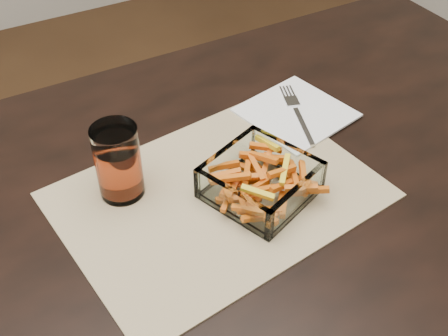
{
  "coord_description": "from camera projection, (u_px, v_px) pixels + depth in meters",
  "views": [
    {
      "loc": [
        -0.19,
        -0.48,
        1.33
      ],
      "look_at": [
        0.11,
        0.06,
        0.78
      ],
      "focal_mm": 45.0,
      "sensor_mm": 36.0,
      "label": 1
    }
  ],
  "objects": [
    {
      "name": "dining_table",
      "position": [
        179.0,
        274.0,
        0.83
      ],
      "size": [
        1.6,
        0.9,
        0.75
      ],
      "color": "black",
      "rests_on": "ground"
    },
    {
      "name": "placemat",
      "position": [
        218.0,
        195.0,
        0.83
      ],
      "size": [
        0.49,
        0.38,
        0.0
      ],
      "primitive_type": "cube",
      "rotation": [
        0.0,
        0.0,
        0.12
      ],
      "color": "#9D8867",
      "rests_on": "dining_table"
    },
    {
      "name": "glass_bowl",
      "position": [
        260.0,
        182.0,
        0.82
      ],
      "size": [
        0.18,
        0.18,
        0.05
      ],
      "rotation": [
        0.0,
        0.0,
        0.36
      ],
      "color": "white",
      "rests_on": "placemat"
    },
    {
      "name": "tumbler",
      "position": [
        118.0,
        164.0,
        0.8
      ],
      "size": [
        0.07,
        0.07,
        0.12
      ],
      "color": "white",
      "rests_on": "placemat"
    },
    {
      "name": "napkin",
      "position": [
        296.0,
        113.0,
        0.98
      ],
      "size": [
        0.19,
        0.19,
        0.0
      ],
      "primitive_type": "cube",
      "rotation": [
        0.0,
        0.0,
        0.21
      ],
      "color": "white",
      "rests_on": "placemat"
    },
    {
      "name": "fork",
      "position": [
        297.0,
        112.0,
        0.97
      ],
      "size": [
        0.07,
        0.17,
        0.0
      ],
      "rotation": [
        0.0,
        0.0,
        -0.33
      ],
      "color": "silver",
      "rests_on": "napkin"
    }
  ]
}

